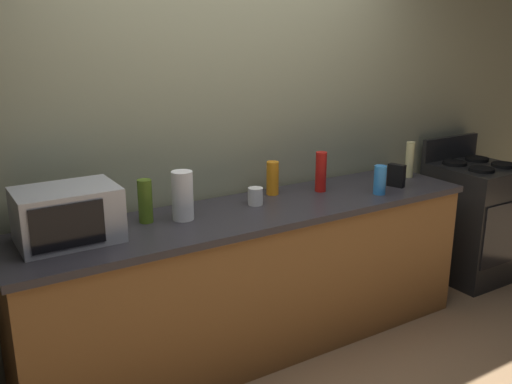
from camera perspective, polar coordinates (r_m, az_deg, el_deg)
name	(u,v)px	position (r m, az deg, el deg)	size (l,w,h in m)	color
ground_plane	(293,378)	(3.36, 3.80, -18.30)	(8.00, 8.00, 0.00)	#93704C
back_wall	(221,122)	(3.50, -3.58, 7.12)	(6.40, 0.10, 2.70)	gray
counter_run	(256,279)	(3.42, 0.00, -8.85)	(2.84, 0.64, 0.90)	brown
stove_range	(473,220)	(4.72, 21.12, -2.67)	(0.60, 0.61, 1.08)	black
microwave	(67,215)	(2.88, -18.59, -2.21)	(0.48, 0.35, 0.27)	#B7BABF
paper_towel_roll	(183,196)	(3.06, -7.46, -0.37)	(0.12, 0.12, 0.27)	white
cordless_phone	(396,175)	(3.80, 14.05, 1.64)	(0.05, 0.11, 0.15)	black
bottle_vinegar	(410,160)	(4.06, 15.32, 3.18)	(0.06, 0.06, 0.25)	beige
bottle_olive_oil	(145,201)	(3.06, -11.17, -0.91)	(0.08, 0.08, 0.24)	#4C6B19
bottle_hot_sauce	(321,172)	(3.60, 6.60, 2.06)	(0.07, 0.07, 0.26)	red
bottle_dish_soap	(273,178)	(3.51, 1.69, 1.42)	(0.08, 0.08, 0.21)	orange
bottle_spray_cleaner	(380,180)	(3.60, 12.45, 1.21)	(0.08, 0.08, 0.18)	#338CE5
mug_white	(255,196)	(3.31, -0.06, -0.43)	(0.09, 0.09, 0.10)	white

